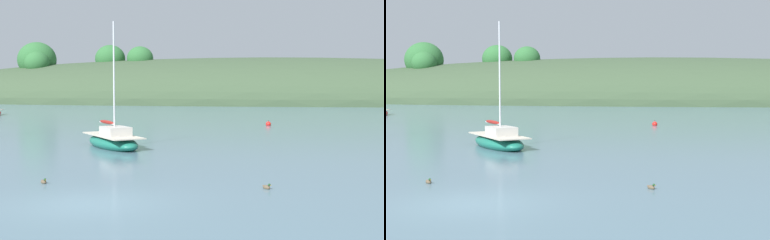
# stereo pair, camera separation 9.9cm
# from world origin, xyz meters

# --- Properties ---
(ground_plane) EXTENTS (400.00, 400.00, 0.00)m
(ground_plane) POSITION_xyz_m (0.00, 0.00, 0.00)
(ground_plane) COLOR slate
(far_shoreline_hill) EXTENTS (150.00, 36.00, 19.42)m
(far_shoreline_hill) POSITION_xyz_m (-0.24, 87.11, 0.06)
(far_shoreline_hill) COLOR #384C33
(far_shoreline_hill) RESTS_ON ground
(sailboat_blue_center) EXTENTS (5.02, 5.73, 7.18)m
(sailboat_blue_center) POSITION_xyz_m (-3.59, 14.37, 0.36)
(sailboat_blue_center) COLOR #196B56
(sailboat_blue_center) RESTS_ON ground
(mooring_buoy_channel) EXTENTS (0.44, 0.44, 0.54)m
(mooring_buoy_channel) POSITION_xyz_m (4.67, 31.95, 0.12)
(mooring_buoy_channel) COLOR red
(mooring_buoy_channel) RESTS_ON ground
(duck_lead) EXTENTS (0.35, 0.38, 0.24)m
(duck_lead) POSITION_xyz_m (5.19, 3.30, 0.05)
(duck_lead) COLOR brown
(duck_lead) RESTS_ON ground
(duck_trailing) EXTENTS (0.36, 0.37, 0.24)m
(duck_trailing) POSITION_xyz_m (-2.75, 3.11, 0.05)
(duck_trailing) COLOR brown
(duck_trailing) RESTS_ON ground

